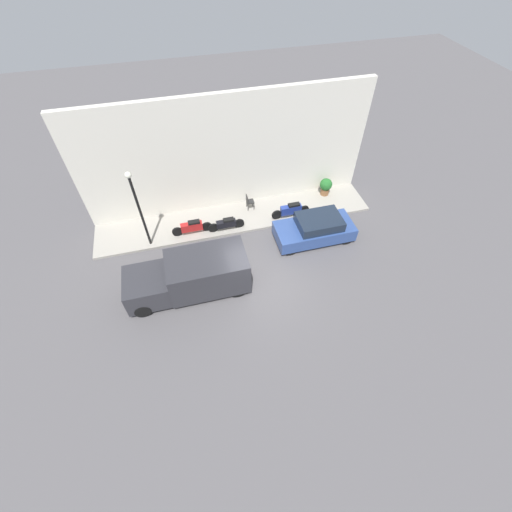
{
  "coord_description": "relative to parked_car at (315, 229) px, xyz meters",
  "views": [
    {
      "loc": [
        -9.2,
        2.43,
        12.82
      ],
      "look_at": [
        1.21,
        -0.27,
        0.6
      ],
      "focal_mm": 24.0,
      "sensor_mm": 36.0,
      "label": 1
    }
  ],
  "objects": [
    {
      "name": "sidewalk",
      "position": [
        2.48,
        3.64,
        -0.6
      ],
      "size": [
        2.41,
        14.91,
        0.13
      ],
      "color": "gray",
      "rests_on": "ground_plane"
    },
    {
      "name": "potted_plant",
      "position": [
        3.13,
        -1.85,
        0.04
      ],
      "size": [
        0.7,
        0.7,
        1.03
      ],
      "color": "brown",
      "rests_on": "sidewalk"
    },
    {
      "name": "ground_plane",
      "position": [
        -2.19,
        3.64,
        -0.67
      ],
      "size": [
        60.0,
        60.0,
        0.0
      ],
      "primitive_type": "plane",
      "color": "#514F51"
    },
    {
      "name": "motorcycle_red",
      "position": [
        1.84,
        6.06,
        -0.11
      ],
      "size": [
        0.3,
        2.07,
        0.78
      ],
      "color": "#B21E1E",
      "rests_on": "sidewalk"
    },
    {
      "name": "cafe_chair",
      "position": [
        3.0,
        2.74,
        -0.01
      ],
      "size": [
        0.4,
        0.4,
        0.9
      ],
      "color": "#262626",
      "rests_on": "sidewalk"
    },
    {
      "name": "motorcycle_blue",
      "position": [
        1.79,
        0.69,
        -0.09
      ],
      "size": [
        0.3,
        2.13,
        0.83
      ],
      "color": "navy",
      "rests_on": "sidewalk"
    },
    {
      "name": "streetlamp",
      "position": [
        1.63,
        8.26,
        2.11
      ],
      "size": [
        0.29,
        0.29,
        4.3
      ],
      "color": "black",
      "rests_on": "sidewalk"
    },
    {
      "name": "delivery_van",
      "position": [
        -1.69,
        6.58,
        0.31
      ],
      "size": [
        2.0,
        5.34,
        1.9
      ],
      "color": "#2D2D33",
      "rests_on": "ground_plane"
    },
    {
      "name": "motorcycle_black",
      "position": [
        1.66,
        4.29,
        -0.15
      ],
      "size": [
        0.3,
        1.91,
        0.7
      ],
      "color": "black",
      "rests_on": "sidewalk"
    },
    {
      "name": "parked_car",
      "position": [
        0.0,
        0.0,
        0.0
      ],
      "size": [
        1.78,
        3.98,
        1.38
      ],
      "color": "#2D4784",
      "rests_on": "ground_plane"
    },
    {
      "name": "building_facade",
      "position": [
        3.84,
        3.64,
        2.49
      ],
      "size": [
        0.3,
        14.91,
        6.32
      ],
      "color": "silver",
      "rests_on": "ground_plane"
    }
  ]
}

